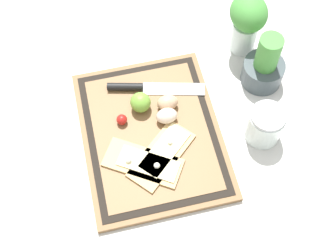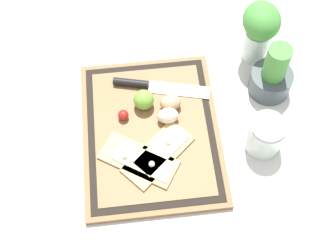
{
  "view_description": "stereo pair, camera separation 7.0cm",
  "coord_description": "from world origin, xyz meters",
  "px_view_note": "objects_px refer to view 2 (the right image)",
  "views": [
    {
      "loc": [
        0.58,
        -0.09,
        1.13
      ],
      "look_at": [
        0.0,
        0.05,
        0.04
      ],
      "focal_mm": 50.0,
      "sensor_mm": 36.0,
      "label": 1
    },
    {
      "loc": [
        0.59,
        -0.02,
        1.13
      ],
      "look_at": [
        0.0,
        0.05,
        0.04
      ],
      "focal_mm": 50.0,
      "sensor_mm": 36.0,
      "label": 2
    }
  ],
  "objects_px": {
    "pizza_slice_far": "(159,153)",
    "egg_brown": "(170,103)",
    "herb_pot": "(272,76)",
    "sauce_jar": "(265,136)",
    "pizza_slice_near": "(140,160)",
    "cherry_tomato_red": "(123,115)",
    "herb_glass": "(260,28)",
    "egg_pink": "(168,116)",
    "knife": "(145,85)",
    "lime": "(144,100)"
  },
  "relations": [
    {
      "from": "pizza_slice_far",
      "to": "herb_pot",
      "type": "height_order",
      "value": "herb_pot"
    },
    {
      "from": "pizza_slice_near",
      "to": "sauce_jar",
      "type": "distance_m",
      "value": 0.33
    },
    {
      "from": "pizza_slice_near",
      "to": "cherry_tomato_red",
      "type": "relative_size",
      "value": 7.43
    },
    {
      "from": "pizza_slice_far",
      "to": "lime",
      "type": "height_order",
      "value": "lime"
    },
    {
      "from": "pizza_slice_far",
      "to": "egg_pink",
      "type": "height_order",
      "value": "egg_pink"
    },
    {
      "from": "knife",
      "to": "herb_glass",
      "type": "xyz_separation_m",
      "value": [
        -0.09,
        0.33,
        0.09
      ]
    },
    {
      "from": "egg_brown",
      "to": "egg_pink",
      "type": "xyz_separation_m",
      "value": [
        0.04,
        -0.01,
        0.0
      ]
    },
    {
      "from": "pizza_slice_near",
      "to": "pizza_slice_far",
      "type": "relative_size",
      "value": 1.05
    },
    {
      "from": "sauce_jar",
      "to": "egg_brown",
      "type": "bearing_deg",
      "value": -119.8
    },
    {
      "from": "egg_brown",
      "to": "herb_pot",
      "type": "bearing_deg",
      "value": 97.91
    },
    {
      "from": "lime",
      "to": "knife",
      "type": "bearing_deg",
      "value": 171.15
    },
    {
      "from": "sauce_jar",
      "to": "herb_glass",
      "type": "xyz_separation_m",
      "value": [
        -0.3,
        0.04,
        0.07
      ]
    },
    {
      "from": "egg_pink",
      "to": "herb_glass",
      "type": "bearing_deg",
      "value": 126.25
    },
    {
      "from": "pizza_slice_near",
      "to": "sauce_jar",
      "type": "xyz_separation_m",
      "value": [
        -0.02,
        0.33,
        0.02
      ]
    },
    {
      "from": "herb_pot",
      "to": "sauce_jar",
      "type": "bearing_deg",
      "value": -17.64
    },
    {
      "from": "knife",
      "to": "lime",
      "type": "relative_size",
      "value": 4.89
    },
    {
      "from": "egg_brown",
      "to": "lime",
      "type": "height_order",
      "value": "lime"
    },
    {
      "from": "egg_brown",
      "to": "herb_glass",
      "type": "bearing_deg",
      "value": 121.62
    },
    {
      "from": "lime",
      "to": "cherry_tomato_red",
      "type": "distance_m",
      "value": 0.07
    },
    {
      "from": "herb_glass",
      "to": "knife",
      "type": "bearing_deg",
      "value": -74.64
    },
    {
      "from": "pizza_slice_far",
      "to": "herb_pot",
      "type": "relative_size",
      "value": 1.15
    },
    {
      "from": "pizza_slice_near",
      "to": "lime",
      "type": "bearing_deg",
      "value": 171.08
    },
    {
      "from": "pizza_slice_far",
      "to": "herb_glass",
      "type": "height_order",
      "value": "herb_glass"
    },
    {
      "from": "egg_pink",
      "to": "cherry_tomato_red",
      "type": "bearing_deg",
      "value": -99.59
    },
    {
      "from": "pizza_slice_far",
      "to": "herb_pot",
      "type": "xyz_separation_m",
      "value": [
        -0.18,
        0.33,
        0.04
      ]
    },
    {
      "from": "pizza_slice_near",
      "to": "herb_pot",
      "type": "bearing_deg",
      "value": 116.7
    },
    {
      "from": "knife",
      "to": "herb_pot",
      "type": "relative_size",
      "value": 1.53
    },
    {
      "from": "egg_pink",
      "to": "pizza_slice_near",
      "type": "bearing_deg",
      "value": -37.31
    },
    {
      "from": "knife",
      "to": "herb_pot",
      "type": "bearing_deg",
      "value": 84.31
    },
    {
      "from": "pizza_slice_far",
      "to": "knife",
      "type": "xyz_separation_m",
      "value": [
        -0.21,
        -0.02,
        0.0
      ]
    },
    {
      "from": "pizza_slice_far",
      "to": "sauce_jar",
      "type": "relative_size",
      "value": 1.93
    },
    {
      "from": "cherry_tomato_red",
      "to": "herb_glass",
      "type": "relative_size",
      "value": 0.15
    },
    {
      "from": "pizza_slice_near",
      "to": "knife",
      "type": "height_order",
      "value": "pizza_slice_near"
    },
    {
      "from": "cherry_tomato_red",
      "to": "herb_pot",
      "type": "distance_m",
      "value": 0.42
    },
    {
      "from": "egg_brown",
      "to": "herb_glass",
      "type": "xyz_separation_m",
      "value": [
        -0.17,
        0.27,
        0.08
      ]
    },
    {
      "from": "pizza_slice_far",
      "to": "egg_brown",
      "type": "distance_m",
      "value": 0.15
    },
    {
      "from": "knife",
      "to": "cherry_tomato_red",
      "type": "height_order",
      "value": "cherry_tomato_red"
    },
    {
      "from": "pizza_slice_far",
      "to": "egg_brown",
      "type": "relative_size",
      "value": 3.55
    },
    {
      "from": "knife",
      "to": "pizza_slice_far",
      "type": "bearing_deg",
      "value": 4.05
    },
    {
      "from": "cherry_tomato_red",
      "to": "sauce_jar",
      "type": "bearing_deg",
      "value": 72.69
    },
    {
      "from": "herb_pot",
      "to": "herb_glass",
      "type": "relative_size",
      "value": 0.9
    },
    {
      "from": "knife",
      "to": "egg_pink",
      "type": "relative_size",
      "value": 4.72
    },
    {
      "from": "lime",
      "to": "herb_pot",
      "type": "distance_m",
      "value": 0.36
    },
    {
      "from": "egg_pink",
      "to": "lime",
      "type": "relative_size",
      "value": 1.04
    },
    {
      "from": "knife",
      "to": "pizza_slice_near",
      "type": "bearing_deg",
      "value": -8.9
    },
    {
      "from": "pizza_slice_near",
      "to": "cherry_tomato_red",
      "type": "distance_m",
      "value": 0.14
    },
    {
      "from": "egg_pink",
      "to": "herb_pot",
      "type": "height_order",
      "value": "herb_pot"
    },
    {
      "from": "pizza_slice_far",
      "to": "lime",
      "type": "xyz_separation_m",
      "value": [
        -0.15,
        -0.02,
        0.02
      ]
    },
    {
      "from": "egg_brown",
      "to": "pizza_slice_near",
      "type": "bearing_deg",
      "value": -32.53
    },
    {
      "from": "egg_brown",
      "to": "herb_glass",
      "type": "relative_size",
      "value": 0.29
    }
  ]
}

